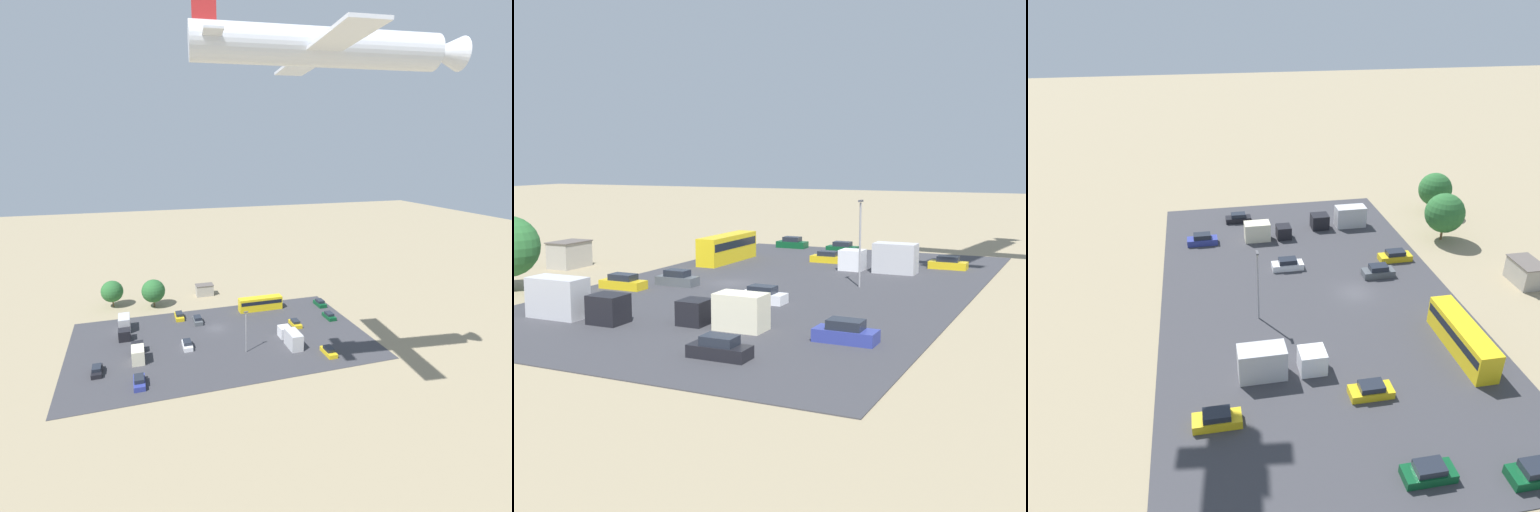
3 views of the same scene
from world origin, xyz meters
The scene contains 19 objects.
ground_plane centered at (0.00, 0.00, 0.00)m, with size 400.00×400.00×0.00m, color gray.
parking_lot_surface centered at (0.00, 6.14, 0.04)m, with size 63.27×36.72×0.08m.
shed_building centered at (-1.43, -22.79, 1.60)m, with size 4.97×3.26×3.18m.
bus centered at (-13.20, -7.61, 1.91)m, with size 11.26×2.57×3.40m.
parked_car_0 centered at (7.75, 7.42, 0.73)m, with size 1.86×4.36×1.57m.
parked_car_1 centered at (-29.19, -5.60, 0.74)m, with size 1.99×4.35×1.59m.
parked_car_2 centered at (-27.62, 2.65, 0.69)m, with size 1.89×4.27×1.47m.
parked_car_3 centered at (-19.10, 18.82, 0.71)m, with size 1.86×4.43×1.51m.
parked_car_4 centered at (-18.01, 4.12, 0.67)m, with size 1.87×4.23×1.41m.
parked_car_5 centered at (25.05, 12.60, 0.71)m, with size 1.85×4.21×1.51m.
parked_car_6 centered at (3.63, -4.33, 0.76)m, with size 1.88×4.29×1.62m.
parked_car_7 centered at (7.51, -8.27, 0.71)m, with size 1.93×4.68×1.51m.
parked_car_8 centered at (17.70, 18.84, 0.77)m, with size 1.97×4.60×1.66m.
parked_truck_0 centered at (20.21, -3.92, 1.61)m, with size 2.49×8.93×3.35m.
parked_truck_1 centered at (17.65, 9.19, 1.39)m, with size 2.38×7.20×2.86m.
parked_truck_2 centered at (-13.45, 12.52, 1.65)m, with size 2.48×8.88×3.43m.
tree_near_shed centered at (23.16, -21.27, 4.30)m, with size 5.67×5.67×7.13m.
tree_apron_mid centered at (12.84, -17.96, 4.45)m, with size 6.05×6.05×7.48m.
light_pole_lot_centre centered at (-3.45, 12.97, 4.95)m, with size 0.90×0.28×8.87m.
Camera 3 is at (-51.98, 18.70, 34.30)m, focal length 35.00 mm.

